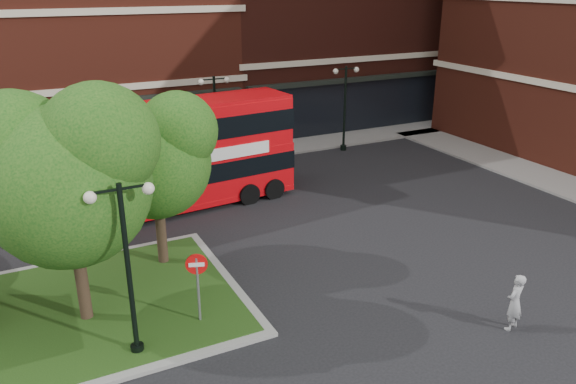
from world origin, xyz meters
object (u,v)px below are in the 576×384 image
bus (172,150)px  car_silver (180,152)px  car_white (225,147)px  woman (515,302)px

bus → car_silver: bus is taller
car_silver → car_white: size_ratio=1.01×
woman → car_silver: 19.96m
woman → car_silver: woman is taller
woman → car_white: size_ratio=0.40×
car_silver → car_white: 2.61m
bus → car_white: 7.82m
woman → car_silver: size_ratio=0.40×
bus → car_white: size_ratio=2.53×
woman → car_white: 19.57m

